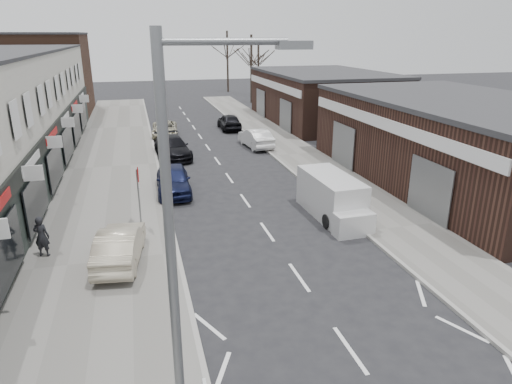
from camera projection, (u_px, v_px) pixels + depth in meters
pavement_left at (112, 167)px, 28.85m from camera, size 5.50×64.00×0.12m
pavement_right at (298, 154)px, 31.88m from camera, size 3.50×64.00×0.12m
brick_block_far at (47, 75)px, 46.93m from camera, size 8.00×10.00×8.00m
right_unit_near at (462, 143)px, 25.49m from camera, size 10.00×18.00×4.50m
right_unit_far at (323, 98)px, 43.75m from camera, size 10.00×16.00×4.50m
tree_far_a at (251, 103)px, 56.43m from camera, size 3.60×3.60×8.00m
tree_far_b at (258, 96)px, 62.51m from camera, size 3.60×3.60×7.50m
tree_far_c at (228, 92)px, 67.27m from camera, size 3.60×3.60×8.50m
street_lamp at (183, 265)px, 7.07m from camera, size 2.23×0.22×8.00m
warning_sign at (138, 179)px, 19.40m from camera, size 0.12×0.80×2.70m
white_van at (332, 198)px, 20.97m from camera, size 1.85×4.95×1.91m
sedan_on_pavement at (120, 245)px, 16.53m from camera, size 1.93×4.17×1.32m
pedestrian at (42, 236)px, 16.93m from camera, size 0.67×0.54×1.59m
parked_car_left_a at (173, 180)px, 24.10m from camera, size 1.89×4.37×1.47m
parked_car_left_b at (172, 147)px, 31.14m from camera, size 2.48×5.10×1.43m
parked_car_left_c at (165, 129)px, 37.63m from camera, size 2.35×4.53×1.22m
parked_car_right_a at (256, 138)px, 33.97m from camera, size 1.87×4.36×1.40m
parked_car_right_b at (229, 122)px, 40.34m from camera, size 1.70×4.14×1.40m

